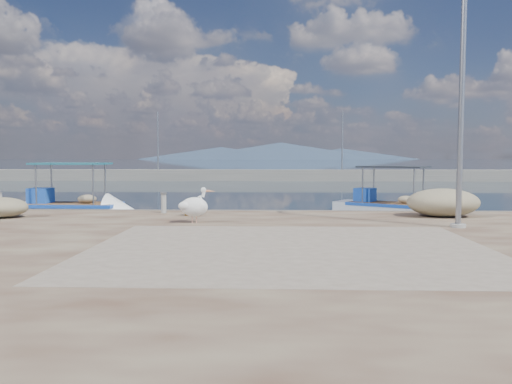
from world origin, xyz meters
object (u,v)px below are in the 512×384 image
(pelican, at_px, (195,206))
(lamp_post, at_px, (461,114))
(boat_right, at_px, (391,210))
(boat_left, at_px, (71,211))
(bollard_near, at_px, (164,202))

(pelican, xyz_separation_m, lamp_post, (7.88, -0.70, 2.77))
(boat_right, distance_m, pelican, 10.45)
(pelican, relative_size, lamp_post, 0.17)
(boat_left, bearing_deg, lamp_post, -23.32)
(boat_right, bearing_deg, boat_left, -142.16)
(boat_left, height_order, pelican, boat_left)
(boat_right, relative_size, lamp_post, 0.76)
(pelican, bearing_deg, boat_right, 18.25)
(boat_left, xyz_separation_m, bollard_near, (4.79, -3.18, 0.71))
(boat_right, height_order, pelican, boat_right)
(lamp_post, distance_m, bollard_near, 10.46)
(lamp_post, xyz_separation_m, bollard_near, (-9.46, 3.41, -2.88))
(bollard_near, bearing_deg, boat_right, 24.61)
(boat_right, bearing_deg, lamp_post, -55.48)
(boat_left, distance_m, lamp_post, 16.11)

